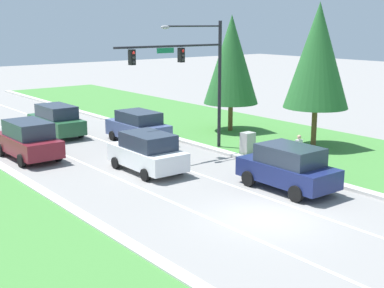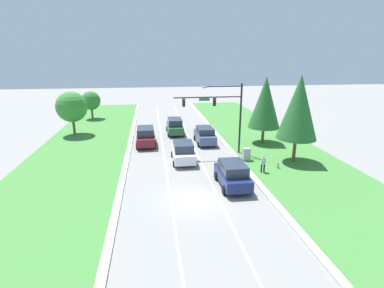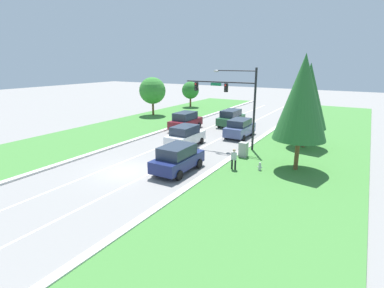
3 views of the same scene
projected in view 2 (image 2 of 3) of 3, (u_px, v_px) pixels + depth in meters
The scene contains 20 objects.
ground_plane at pixel (195, 200), 22.26m from camera, with size 160.00×160.00×0.00m, color gray.
curb_strip_right at pixel (268, 194), 22.98m from camera, with size 0.50×90.00×0.15m.
curb_strip_left at pixel (117, 204), 21.50m from camera, with size 0.50×90.00×0.15m.
grass_verge_right at pixel (331, 190), 23.68m from camera, with size 10.00×90.00×0.08m.
grass_verge_left at pixel (40, 209), 20.82m from camera, with size 10.00×90.00×0.08m.
lane_stripe_inner_left at pixel (171, 201), 22.02m from camera, with size 0.14×81.00×0.01m.
lane_stripe_inner_right at pixel (219, 198), 22.49m from camera, with size 0.14×81.00×0.01m.
traffic_signal_mast at pixel (222, 108), 30.99m from camera, with size 7.17×0.41×7.53m.
white_suv at pixel (183, 152), 29.97m from camera, with size 2.29×4.57×2.00m.
navy_suv at pixel (233, 174), 24.24m from camera, with size 2.27×4.65×2.05m.
burgundy_suv at pixel (146, 136), 35.36m from camera, with size 2.34×4.99×2.14m.
forest_suv at pixel (175, 126), 40.57m from camera, with size 2.20×5.06×2.07m.
slate_blue_suv at pixel (205, 135), 36.16m from camera, with size 2.26×4.71×1.99m.
utility_cabinet at pixel (246, 154), 30.20m from camera, with size 0.70×0.60×1.35m.
pedestrian at pixel (263, 163), 27.03m from camera, with size 0.40×0.24×1.69m.
fire_hydrant at pixel (278, 165), 28.21m from camera, with size 0.34×0.20×0.70m.
conifer_near_right_tree at pixel (265, 103), 34.97m from camera, with size 3.74×3.74×7.96m.
oak_near_left_tree at pixel (72, 107), 38.98m from camera, with size 3.99×3.99×5.80m.
conifer_far_right_tree at pixel (299, 107), 28.50m from camera, with size 3.86×3.86×8.62m.
oak_far_left_tree at pixel (91, 101), 49.15m from camera, with size 3.06×3.06×4.61m.
Camera 2 is at (-2.98, -19.90, 10.37)m, focal length 28.00 mm.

